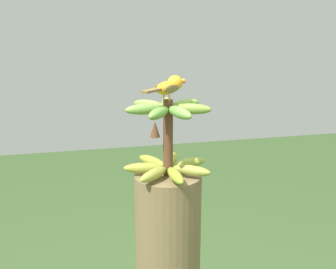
# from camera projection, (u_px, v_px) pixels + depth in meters

# --- Properties ---
(banana_bunch) EXTENTS (0.33, 0.33, 0.29)m
(banana_bunch) POSITION_uv_depth(u_px,v_px,m) (168.00, 138.00, 1.68)
(banana_bunch) COLOR brown
(banana_bunch) RESTS_ON banana_tree
(perched_bird) EXTENTS (0.19, 0.16, 0.09)m
(perched_bird) POSITION_uv_depth(u_px,v_px,m) (170.00, 86.00, 1.63)
(perched_bird) COLOR #C68933
(perched_bird) RESTS_ON banana_bunch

